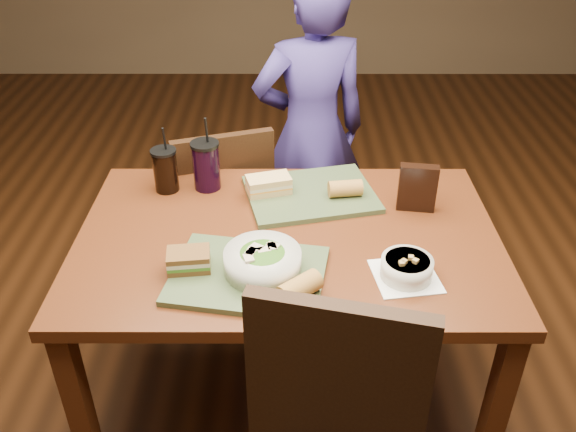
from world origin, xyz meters
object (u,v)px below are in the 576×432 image
object	(u,v)px
tray_near	(248,275)
tray_far	(311,194)
dining_table	(288,258)
cup_cola	(165,170)
sandwich_near	(189,260)
baguette_near	(299,288)
baguette_far	(345,188)
soup_bowl	(407,268)
diner	(311,133)
chip_bag	(417,188)
salad_bowl	(263,260)
chair_far	(230,213)
cup_berry	(206,165)
sandwich_far	(269,185)

from	to	relation	value
tray_near	tray_far	xyz separation A→B (m)	(0.19, 0.44, 0.00)
dining_table	cup_cola	xyz separation A→B (m)	(-0.42, 0.28, 0.17)
sandwich_near	baguette_near	distance (m)	0.33
tray_near	baguette_far	bearing A→B (deg)	54.04
dining_table	soup_bowl	bearing A→B (deg)	-31.93
diner	tray_near	xyz separation A→B (m)	(-0.21, -1.07, 0.07)
tray_far	chip_bag	xyz separation A→B (m)	(0.34, -0.08, 0.07)
dining_table	salad_bowl	world-z (taller)	salad_bowl
dining_table	chair_far	distance (m)	0.61
soup_bowl	tray_near	bearing A→B (deg)	-179.45
dining_table	cup_cola	bearing A→B (deg)	146.51
sandwich_near	diner	bearing A→B (deg)	70.44
cup_berry	cup_cola	bearing A→B (deg)	-173.31
salad_bowl	chip_bag	bearing A→B (deg)	35.71
baguette_near	salad_bowl	bearing A→B (deg)	131.94
chair_far	cup_cola	xyz separation A→B (m)	(-0.18, -0.26, 0.34)
diner	baguette_far	distance (m)	0.67
cup_berry	chip_bag	xyz separation A→B (m)	(0.70, -0.14, -0.01)
chip_bag	sandwich_near	bearing A→B (deg)	-145.40
sandwich_near	sandwich_far	distance (m)	0.47
tray_near	tray_far	size ratio (longest dim) A/B	1.00
cup_cola	chip_bag	world-z (taller)	cup_cola
salad_bowl	soup_bowl	size ratio (longest dim) A/B	1.08
sandwich_far	baguette_far	bearing A→B (deg)	-5.20
dining_table	sandwich_near	distance (m)	0.36
dining_table	cup_berry	bearing A→B (deg)	133.75
dining_table	baguette_far	size ratio (longest dim) A/B	11.70
diner	cup_berry	world-z (taller)	diner
tray_far	baguette_near	xyz separation A→B (m)	(-0.05, -0.54, 0.04)
tray_far	salad_bowl	distance (m)	0.45
chair_far	salad_bowl	world-z (taller)	chair_far
baguette_far	sandwich_near	bearing A→B (deg)	-139.81
soup_bowl	baguette_far	xyz separation A→B (m)	(-0.14, 0.41, 0.01)
dining_table	tray_near	distance (m)	0.26
chair_far	baguette_far	distance (m)	0.62
dining_table	tray_far	distance (m)	0.26
sandwich_near	tray_near	bearing A→B (deg)	-7.42
diner	soup_bowl	distance (m)	1.10
tray_far	baguette_far	size ratio (longest dim) A/B	3.78
cup_cola	sandwich_far	bearing A→B (deg)	-7.53
chip_bag	sandwich_far	bearing A→B (deg)	179.31
soup_bowl	cup_berry	world-z (taller)	cup_berry
chair_far	cup_berry	world-z (taller)	cup_berry
tray_far	soup_bowl	xyz separation A→B (m)	(0.25, -0.43, 0.02)
baguette_far	tray_far	bearing A→B (deg)	168.44
baguette_near	sandwich_near	bearing A→B (deg)	158.25
dining_table	baguette_far	xyz separation A→B (m)	(0.19, 0.21, 0.14)
tray_near	tray_far	bearing A→B (deg)	66.85
tray_far	chip_bag	bearing A→B (deg)	-12.92
sandwich_near	baguette_near	xyz separation A→B (m)	(0.31, -0.12, 0.00)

